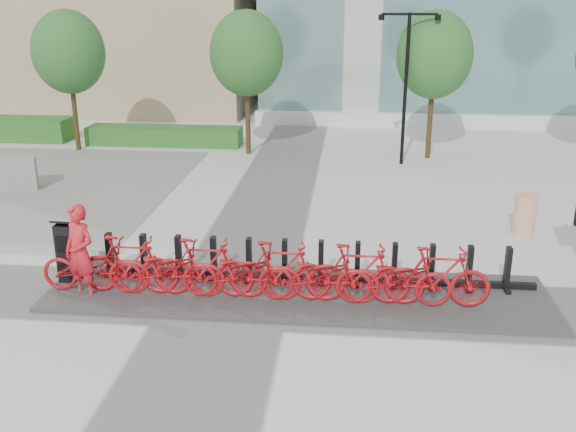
# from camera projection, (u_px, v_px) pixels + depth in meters

# --- Properties ---
(ground) EXTENTS (120.00, 120.00, 0.00)m
(ground) POSITION_uv_depth(u_px,v_px,m) (228.00, 299.00, 12.21)
(ground) COLOR silver
(hedge_b) EXTENTS (6.00, 1.20, 0.70)m
(hedge_b) POSITION_uv_depth(u_px,v_px,m) (165.00, 136.00, 25.00)
(hedge_b) COLOR #24671D
(hedge_b) RESTS_ON ground
(tree_0) EXTENTS (2.60, 2.60, 5.10)m
(tree_0) POSITION_uv_depth(u_px,v_px,m) (68.00, 52.00, 23.10)
(tree_0) COLOR #4F3B1D
(tree_0) RESTS_ON ground
(tree_1) EXTENTS (2.60, 2.60, 5.10)m
(tree_1) POSITION_uv_depth(u_px,v_px,m) (247.00, 54.00, 22.50)
(tree_1) COLOR #4F3B1D
(tree_1) RESTS_ON ground
(tree_2) EXTENTS (2.60, 2.60, 5.10)m
(tree_2) POSITION_uv_depth(u_px,v_px,m) (435.00, 55.00, 21.89)
(tree_2) COLOR #4F3B1D
(tree_2) RESTS_ON ground
(streetlamp) EXTENTS (2.00, 0.20, 5.00)m
(streetlamp) POSITION_uv_depth(u_px,v_px,m) (406.00, 72.00, 21.19)
(streetlamp) COLOR black
(streetlamp) RESTS_ON ground
(dock_pad) EXTENTS (9.60, 2.40, 0.08)m
(dock_pad) POSITION_uv_depth(u_px,v_px,m) (297.00, 293.00, 12.36)
(dock_pad) COLOR #414141
(dock_pad) RESTS_ON ground
(dock_rail_posts) EXTENTS (8.02, 0.50, 0.85)m
(dock_rail_posts) POSITION_uv_depth(u_px,v_px,m) (303.00, 262.00, 12.65)
(dock_rail_posts) COLOR black
(dock_rail_posts) RESTS_ON dock_pad
(bike_0) EXTENTS (1.97, 0.69, 1.03)m
(bike_0) POSITION_uv_depth(u_px,v_px,m) (92.00, 266.00, 12.21)
(bike_0) COLOR #A21016
(bike_0) RESTS_ON dock_pad
(bike_1) EXTENTS (1.91, 0.54, 1.15)m
(bike_1) POSITION_uv_depth(u_px,v_px,m) (129.00, 265.00, 12.13)
(bike_1) COLOR #A21016
(bike_1) RESTS_ON dock_pad
(bike_2) EXTENTS (1.97, 0.69, 1.03)m
(bike_2) POSITION_uv_depth(u_px,v_px,m) (166.00, 269.00, 12.08)
(bike_2) COLOR #A21016
(bike_2) RESTS_ON dock_pad
(bike_3) EXTENTS (1.91, 0.54, 1.15)m
(bike_3) POSITION_uv_depth(u_px,v_px,m) (203.00, 268.00, 11.99)
(bike_3) COLOR #A21016
(bike_3) RESTS_ON dock_pad
(bike_4) EXTENTS (1.97, 0.69, 1.03)m
(bike_4) POSITION_uv_depth(u_px,v_px,m) (241.00, 272.00, 11.94)
(bike_4) COLOR #A21016
(bike_4) RESTS_ON dock_pad
(bike_5) EXTENTS (1.91, 0.54, 1.15)m
(bike_5) POSITION_uv_depth(u_px,v_px,m) (280.00, 271.00, 11.86)
(bike_5) COLOR #A21016
(bike_5) RESTS_ON dock_pad
(bike_6) EXTENTS (1.97, 0.69, 1.03)m
(bike_6) POSITION_uv_depth(u_px,v_px,m) (319.00, 275.00, 11.81)
(bike_6) COLOR #A21016
(bike_6) RESTS_ON dock_pad
(bike_7) EXTENTS (1.91, 0.54, 1.15)m
(bike_7) POSITION_uv_depth(u_px,v_px,m) (358.00, 274.00, 11.72)
(bike_7) COLOR #A21016
(bike_7) RESTS_ON dock_pad
(bike_8) EXTENTS (1.97, 0.69, 1.03)m
(bike_8) POSITION_uv_depth(u_px,v_px,m) (397.00, 278.00, 11.67)
(bike_8) COLOR #A21016
(bike_8) RESTS_ON dock_pad
(bike_9) EXTENTS (1.91, 0.54, 1.15)m
(bike_9) POSITION_uv_depth(u_px,v_px,m) (438.00, 277.00, 11.59)
(bike_9) COLOR #A21016
(bike_9) RESTS_ON dock_pad
(kiosk) EXTENTS (0.42, 0.36, 1.30)m
(kiosk) POSITION_uv_depth(u_px,v_px,m) (66.00, 251.00, 12.64)
(kiosk) COLOR black
(kiosk) RESTS_ON dock_pad
(worker_red) EXTENTS (0.80, 0.68, 1.85)m
(worker_red) POSITION_uv_depth(u_px,v_px,m) (80.00, 252.00, 12.00)
(worker_red) COLOR red
(worker_red) RESTS_ON ground
(construction_barrel) EXTENTS (0.62, 0.62, 1.00)m
(construction_barrel) POSITION_uv_depth(u_px,v_px,m) (525.00, 215.00, 15.39)
(construction_barrel) COLOR orange
(construction_barrel) RESTS_ON ground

